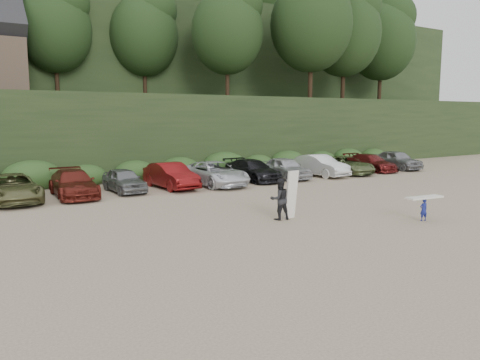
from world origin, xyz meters
TOP-DOWN VIEW (x-y plane):
  - ground at (0.00, 0.00)m, footprint 120.00×120.00m
  - hillside_backdrop at (-0.26, 35.93)m, footprint 90.00×41.50m
  - parked_cars at (1.19, 9.93)m, footprint 36.96×5.87m
  - child_surfer at (3.75, -3.92)m, footprint 1.79×0.69m
  - adult_surfer at (-1.29, -0.53)m, footprint 1.35×0.82m

SIDE VIEW (x-z plane):
  - ground at x=0.00m, z-range 0.00..0.00m
  - child_surfer at x=3.75m, z-range 0.19..1.24m
  - parked_cars at x=1.19m, z-range -0.05..1.54m
  - adult_surfer at x=-1.29m, z-range -0.15..1.96m
  - hillside_backdrop at x=-0.26m, z-range -2.78..25.22m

